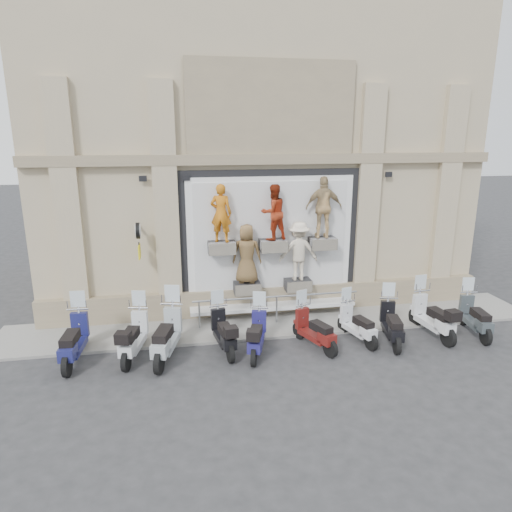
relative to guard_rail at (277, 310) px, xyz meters
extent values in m
plane|color=#2C2C2E|center=(0.00, -2.00, -0.47)|extent=(90.00, 90.00, 0.00)
cube|color=gray|center=(0.00, 0.10, -0.43)|extent=(16.00, 2.20, 0.08)
cube|color=black|center=(0.00, 0.96, 1.93)|extent=(5.60, 0.10, 4.30)
cube|color=white|center=(0.00, 0.90, 1.93)|extent=(5.10, 0.06, 3.90)
cube|color=white|center=(0.00, 0.86, 1.93)|extent=(4.70, 0.04, 3.60)
cube|color=white|center=(0.00, 0.55, -0.05)|extent=(5.10, 0.75, 0.10)
cube|color=#28282B|center=(-1.55, 0.59, 1.86)|extent=(0.80, 0.50, 0.35)
imported|color=orange|center=(-1.55, 0.59, 2.88)|extent=(0.72, 0.59, 1.70)
cube|color=#28282B|center=(0.00, 0.59, 1.86)|extent=(0.80, 0.50, 0.35)
imported|color=maroon|center=(0.00, 0.59, 2.86)|extent=(0.96, 0.85, 1.65)
cube|color=#28282B|center=(1.55, 0.59, 1.86)|extent=(0.80, 0.50, 0.35)
imported|color=tan|center=(1.55, 0.59, 2.96)|extent=(1.14, 0.60, 1.86)
cube|color=#28282B|center=(-0.80, 0.59, 0.56)|extent=(0.80, 0.50, 0.35)
imported|color=brown|center=(-0.80, 0.59, 1.63)|extent=(0.98, 0.74, 1.80)
cube|color=#28282B|center=(0.80, 0.59, 0.56)|extent=(0.80, 0.50, 0.35)
imported|color=#F2E2C5|center=(0.80, 0.59, 1.64)|extent=(1.24, 0.79, 1.82)
cube|color=black|center=(-3.90, 0.72, 2.49)|extent=(0.06, 0.56, 0.06)
cylinder|color=black|center=(-3.90, 0.45, 2.49)|extent=(0.10, 0.46, 0.46)
cube|color=yellow|center=(-3.90, 0.45, 1.89)|extent=(0.04, 0.50, 0.38)
camera|label=1|loc=(-2.90, -12.41, 5.12)|focal=32.00mm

